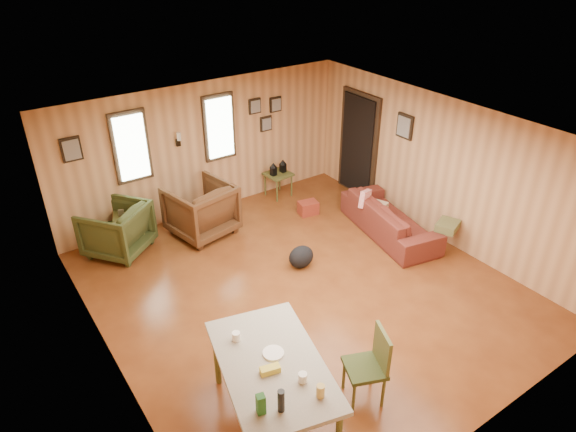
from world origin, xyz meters
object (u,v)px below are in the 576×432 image
at_px(recliner_brown, 201,207).
at_px(end_table, 130,223).
at_px(sofa, 390,213).
at_px(side_table, 278,172).
at_px(dining_table, 272,369).
at_px(recliner_green, 116,227).

relative_size(recliner_brown, end_table, 1.60).
distance_m(sofa, end_table, 4.38).
height_order(recliner_brown, end_table, recliner_brown).
bearing_deg(side_table, sofa, -71.03).
bearing_deg(sofa, recliner_brown, 66.28).
xyz_separation_m(recliner_brown, side_table, (1.86, 0.42, -0.00)).
height_order(side_table, dining_table, dining_table).
distance_m(recliner_brown, recliner_green, 1.40).
relative_size(end_table, side_table, 0.86).
bearing_deg(sofa, side_table, 30.24).
relative_size(sofa, dining_table, 1.10).
xyz_separation_m(sofa, side_table, (-0.78, 2.27, 0.10)).
bearing_deg(side_table, recliner_green, -176.99).
bearing_deg(side_table, dining_table, -124.45).
xyz_separation_m(end_table, side_table, (2.97, 0.00, 0.15)).
bearing_deg(end_table, recliner_green, -147.52).
xyz_separation_m(recliner_green, side_table, (3.24, 0.17, 0.04)).
xyz_separation_m(sofa, recliner_brown, (-2.64, 1.85, 0.11)).
xyz_separation_m(sofa, recliner_green, (-4.02, 2.10, 0.06)).
distance_m(sofa, dining_table, 4.34).
relative_size(recliner_brown, recliner_green, 1.09).
distance_m(end_table, dining_table, 4.39).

